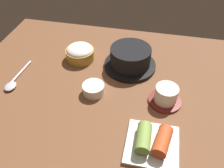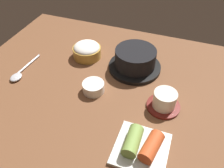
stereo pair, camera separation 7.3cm
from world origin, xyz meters
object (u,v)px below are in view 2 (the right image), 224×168
Objects in this scene: spoon at (20,74)px; rice_bowl at (87,50)px; stone_pot at (135,60)px; tea_cup_with_saucer at (164,101)px; banchan_cup_center at (93,87)px; kimchi_plate at (142,146)px.

rice_bowl is at bearing 45.54° from spoon.
stone_pot is 41.15cm from spoon.
tea_cup_with_saucer is 22.76cm from banchan_cup_center.
spoon is (-47.93, 14.28, -1.26)cm from kimchi_plate.
rice_bowl reaches higher than spoon.
banchan_cup_center is at bearing 141.89° from kimchi_plate.
stone_pot is 18.59cm from banchan_cup_center.
stone_pot is 1.14× the size of spoon.
kimchi_plate is 50.02cm from spoon.
tea_cup_with_saucer is 16.89cm from kimchi_plate.
tea_cup_with_saucer is at bearing 2.14° from banchan_cup_center.
spoon is at bearing -134.46° from rice_bowl.
spoon is (-37.11, -17.49, -3.16)cm from stone_pot.
rice_bowl is 0.65× the size of spoon.
rice_bowl and tea_cup_with_saucer have the same top height.
rice_bowl is 19.42cm from banchan_cup_center.
stone_pot reaches higher than banchan_cup_center.
kimchi_plate is at bearing -71.20° from stone_pot.
stone_pot is at bearing 131.52° from tea_cup_with_saucer.
rice_bowl is at bearing 154.08° from tea_cup_with_saucer.
tea_cup_with_saucer reaches higher than banchan_cup_center.
rice_bowl is 36.23cm from tea_cup_with_saucer.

